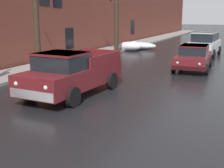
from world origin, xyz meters
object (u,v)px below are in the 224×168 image
Objects in this scene: sedan_maroon_parked_kerbside_close at (194,57)px; pickup_truck_maroon_approaching_near_lane at (71,73)px; bare_tree_mid_block at (115,4)px; fire_hydrant at (39,72)px; suv_white_parked_kerbside_mid at (205,43)px.

pickup_truck_maroon_approaching_near_lane is at bearing -113.63° from sedan_maroon_parked_kerbside_close.
bare_tree_mid_block reaches higher than pickup_truck_maroon_approaching_near_lane.
fire_hydrant is at bearing -137.32° from sedan_maroon_parked_kerbside_close.
bare_tree_mid_block is 1.48× the size of pickup_truck_maroon_approaching_near_lane.
sedan_maroon_parked_kerbside_close is 6.46m from suv_white_parked_kerbside_mid.
sedan_maroon_parked_kerbside_close is 6.06× the size of fire_hydrant.
pickup_truck_maroon_approaching_near_lane is at bearing -102.37° from suv_white_parked_kerbside_mid.
fire_hydrant is (-6.14, -12.37, -0.63)m from suv_white_parked_kerbside_mid.
pickup_truck_maroon_approaching_near_lane is 1.17× the size of sedan_maroon_parked_kerbside_close.
bare_tree_mid_block is at bearing -160.97° from suv_white_parked_kerbside_mid.
bare_tree_mid_block is at bearing 148.58° from sedan_maroon_parked_kerbside_close.
pickup_truck_maroon_approaching_near_lane is 8.47m from sedan_maroon_parked_kerbside_close.
suv_white_parked_kerbside_mid is at bearing 63.59° from fire_hydrant.
suv_white_parked_kerbside_mid reaches higher than fire_hydrant.
pickup_truck_maroon_approaching_near_lane is 3.58m from fire_hydrant.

